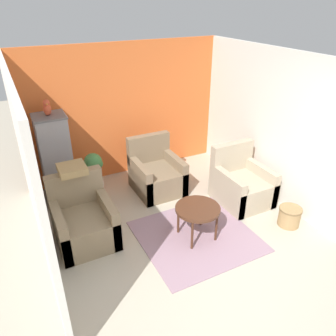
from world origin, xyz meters
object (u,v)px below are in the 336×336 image
object	(u,v)px
coffee_table	(198,211)
armchair_right	(241,185)
armchair_left	(84,222)
birdcage	(56,159)
potted_plant	(94,171)
wicker_basket	(289,216)
parrot	(47,108)
armchair_middle	(156,175)

from	to	relation	value
coffee_table	armchair_right	world-z (taller)	armchair_right
armchair_left	birdcage	xyz separation A→B (m)	(-0.08, 1.28, 0.45)
potted_plant	wicker_basket	distance (m)	3.31
parrot	wicker_basket	distance (m)	4.06
armchair_middle	wicker_basket	xyz separation A→B (m)	(1.37, -1.87, -0.14)
parrot	wicker_basket	xyz separation A→B (m)	(2.96, -2.36, -1.47)
armchair_middle	birdcage	bearing A→B (deg)	162.83
potted_plant	wicker_basket	bearing A→B (deg)	-43.74
armchair_middle	wicker_basket	world-z (taller)	armchair_middle
armchair_left	armchair_middle	distance (m)	1.70
birdcage	parrot	xyz separation A→B (m)	(-0.00, 0.00, 0.88)
armchair_right	parrot	world-z (taller)	parrot
armchair_left	armchair_middle	bearing A→B (deg)	27.53
parrot	potted_plant	bearing A→B (deg)	-8.55
birdcage	potted_plant	distance (m)	0.66
armchair_left	armchair_middle	world-z (taller)	same
birdcage	potted_plant	world-z (taller)	birdcage
coffee_table	armchair_left	bearing A→B (deg)	154.86
coffee_table	potted_plant	size ratio (longest dim) A/B	0.84
birdcage	potted_plant	xyz separation A→B (m)	(0.58, -0.08, -0.31)
armchair_left	birdcage	world-z (taller)	birdcage
parrot	wicker_basket	world-z (taller)	parrot
coffee_table	parrot	bearing A→B (deg)	128.17
coffee_table	armchair_middle	size ratio (longest dim) A/B	0.67
parrot	armchair_right	bearing A→B (deg)	-28.49
coffee_table	armchair_right	bearing A→B (deg)	22.61
armchair_middle	wicker_basket	size ratio (longest dim) A/B	2.80
armchair_right	birdcage	size ratio (longest dim) A/B	0.63
parrot	wicker_basket	bearing A→B (deg)	-38.65
coffee_table	armchair_middle	world-z (taller)	armchair_middle
armchair_right	wicker_basket	world-z (taller)	armchair_right
potted_plant	birdcage	bearing A→B (deg)	171.66
armchair_middle	potted_plant	size ratio (longest dim) A/B	1.25
potted_plant	armchair_right	bearing A→B (deg)	-32.97
coffee_table	parrot	world-z (taller)	parrot
armchair_middle	wicker_basket	bearing A→B (deg)	-53.84
birdcage	wicker_basket	bearing A→B (deg)	-38.63
armchair_right	coffee_table	bearing A→B (deg)	-157.39
birdcage	potted_plant	size ratio (longest dim) A/B	1.98
armchair_left	armchair_middle	xyz separation A→B (m)	(1.51, 0.78, 0.00)
armchair_left	armchair_right	bearing A→B (deg)	-4.27
parrot	coffee_table	bearing A→B (deg)	-51.83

